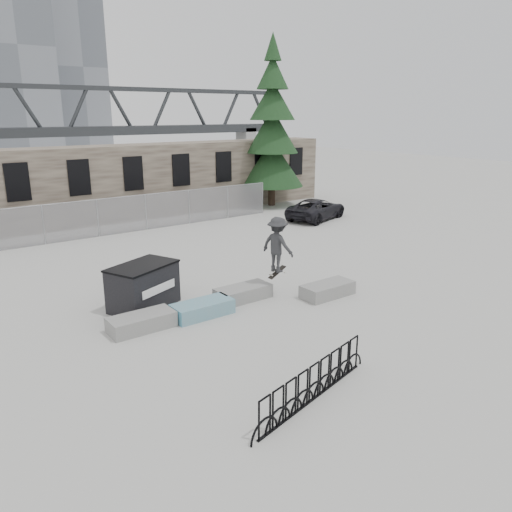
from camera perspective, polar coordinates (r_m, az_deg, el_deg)
The scene contains 13 objects.
ground at distance 17.16m, azimuth -3.15°, elevation -5.80°, with size 120.00×120.00×0.00m, color #A8A8A4.
stone_wall at distance 31.10m, azimuth -20.16°, elevation 7.47°, with size 36.00×2.58×4.50m.
chainlink_fence at distance 27.77m, azimuth -17.64°, elevation 4.21°, with size 22.06×0.06×2.02m.
planter_far_left at distance 15.71m, azimuth -12.93°, elevation -7.30°, with size 2.00×0.90×0.48m.
planter_center_left at distance 16.40m, azimuth -6.15°, elevation -5.95°, with size 2.00×0.90×0.48m.
planter_center_right at distance 17.69m, azimuth -1.48°, elevation -4.18°, with size 2.00×0.90×0.48m.
planter_offset at distance 18.19m, azimuth 8.18°, elevation -3.77°, with size 2.00×0.90×0.48m.
dumpster at distance 17.26m, azimuth -12.76°, elevation -3.36°, with size 2.66×2.18×1.51m.
bike_rack at distance 11.85m, azimuth 6.65°, elevation -14.18°, with size 4.38×1.09×0.90m.
spruce_tree at distance 35.39m, azimuth 1.86°, elevation 13.72°, with size 4.41×4.41×11.50m.
truss_bridge at distance 70.88m, azimuth -21.88°, elevation 13.14°, with size 70.00×3.00×9.80m.
suv at distance 31.27m, azimuth 6.94°, elevation 5.37°, with size 2.12×4.59×1.28m, color black.
skateboarder at distance 17.56m, azimuth 2.47°, elevation 1.30°, with size 1.01×1.41×2.18m.
Camera 1 is at (-8.73, -13.32, 6.39)m, focal length 35.00 mm.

